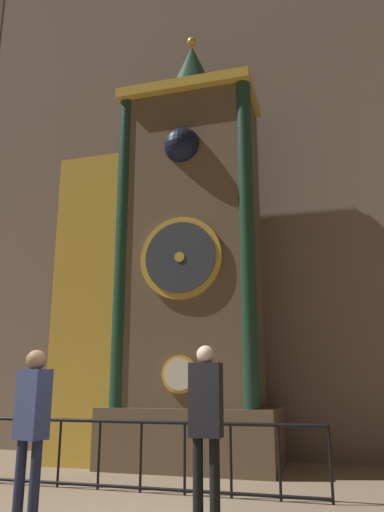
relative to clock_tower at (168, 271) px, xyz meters
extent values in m
cube|color=#7A6656|center=(0.65, 1.37, 3.42)|extent=(24.00, 0.30, 13.88)
cube|color=brown|center=(0.47, 0.03, -3.00)|extent=(3.09, 1.61, 1.02)
cube|color=brown|center=(0.47, 0.03, 0.56)|extent=(2.47, 1.40, 6.10)
cube|color=gold|center=(0.47, -0.08, 3.51)|extent=(2.67, 1.54, 0.20)
cylinder|color=gold|center=(0.47, -0.70, -1.94)|extent=(0.63, 0.05, 0.63)
cylinder|color=silver|center=(0.47, -0.73, -1.94)|extent=(0.52, 0.03, 0.52)
cylinder|color=gold|center=(0.47, -0.70, 0.07)|extent=(1.50, 0.07, 1.50)
cylinder|color=#2D333D|center=(0.47, -0.75, 0.07)|extent=(1.29, 0.04, 1.29)
cylinder|color=gold|center=(0.47, -0.77, 0.07)|extent=(0.18, 0.03, 0.18)
cube|color=#3A2D21|center=(0.47, -0.18, 2.27)|extent=(0.88, 0.42, 0.88)
sphere|color=black|center=(0.47, -0.62, 2.27)|extent=(0.70, 0.70, 0.70)
cylinder|color=#193828|center=(-0.71, -0.59, 0.56)|extent=(0.29, 0.29, 6.10)
cylinder|color=#193828|center=(1.65, -0.59, 0.56)|extent=(0.29, 0.29, 6.10)
cylinder|color=gold|center=(0.47, 0.03, 3.76)|extent=(0.90, 0.90, 0.30)
cone|color=#1C3D2C|center=(0.47, 0.03, 4.41)|extent=(0.86, 0.86, 1.01)
sphere|color=gold|center=(0.47, 0.03, 5.04)|extent=(0.20, 0.20, 0.20)
cube|color=#4C3828|center=(-1.47, 0.08, -0.59)|extent=(1.30, 1.19, 5.86)
cube|color=gold|center=(-1.47, -0.53, -0.59)|extent=(1.37, 0.06, 5.86)
cylinder|color=black|center=(-1.56, -2.05, -3.05)|extent=(0.04, 0.04, 0.93)
cylinder|color=black|center=(-0.93, -2.05, -3.05)|extent=(0.04, 0.04, 0.93)
cylinder|color=black|center=(-0.30, -2.05, -3.05)|extent=(0.04, 0.04, 0.93)
cylinder|color=black|center=(0.34, -2.05, -3.05)|extent=(0.04, 0.04, 0.93)
cylinder|color=black|center=(0.97, -2.05, -3.05)|extent=(0.04, 0.04, 0.93)
cylinder|color=black|center=(1.60, -2.05, -3.05)|extent=(0.04, 0.04, 0.93)
cylinder|color=black|center=(2.23, -2.05, -3.05)|extent=(0.04, 0.04, 0.93)
cylinder|color=black|center=(2.86, -2.05, -3.05)|extent=(0.04, 0.04, 0.93)
cylinder|color=black|center=(0.34, -2.05, -2.61)|extent=(5.04, 0.05, 0.05)
cylinder|color=black|center=(0.34, -2.05, -3.46)|extent=(5.04, 0.04, 0.04)
cylinder|color=#1B213A|center=(-0.26, -3.97, -3.09)|extent=(0.11, 0.11, 0.86)
cylinder|color=#1B213A|center=(-0.08, -3.97, -3.09)|extent=(0.11, 0.11, 0.86)
cube|color=navy|center=(-0.17, -3.97, -2.29)|extent=(0.39, 0.31, 0.73)
sphere|color=#8C664C|center=(-0.17, -3.97, -1.83)|extent=(0.22, 0.22, 0.22)
cylinder|color=black|center=(1.54, -3.47, -3.08)|extent=(0.11, 0.11, 0.88)
cylinder|color=black|center=(1.72, -3.47, -3.08)|extent=(0.11, 0.11, 0.88)
cube|color=black|center=(1.63, -3.47, -2.25)|extent=(0.34, 0.22, 0.77)
sphere|color=beige|center=(1.63, -3.47, -1.77)|extent=(0.20, 0.20, 0.20)
camera|label=1|loc=(3.03, -8.88, -2.07)|focal=35.00mm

